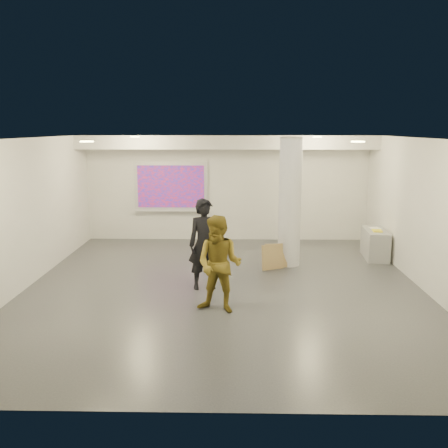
{
  "coord_description": "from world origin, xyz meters",
  "views": [
    {
      "loc": [
        0.21,
        -9.68,
        3.21
      ],
      "look_at": [
        0.0,
        0.4,
        1.25
      ],
      "focal_mm": 40.0,
      "sensor_mm": 36.0,
      "label": 1
    }
  ],
  "objects_px": {
    "woman": "(205,244)",
    "man": "(219,264)",
    "projection_screen": "(171,187)",
    "credenza": "(375,244)",
    "column": "(290,202)"
  },
  "relations": [
    {
      "from": "woman",
      "to": "man",
      "type": "xyz_separation_m",
      "value": [
        0.33,
        -1.28,
        -0.05
      ]
    },
    {
      "from": "projection_screen",
      "to": "credenza",
      "type": "distance_m",
      "value": 5.79
    },
    {
      "from": "credenza",
      "to": "woman",
      "type": "relative_size",
      "value": 0.67
    },
    {
      "from": "projection_screen",
      "to": "woman",
      "type": "height_order",
      "value": "projection_screen"
    },
    {
      "from": "column",
      "to": "credenza",
      "type": "height_order",
      "value": "column"
    },
    {
      "from": "credenza",
      "to": "man",
      "type": "relative_size",
      "value": 0.71
    },
    {
      "from": "credenza",
      "to": "woman",
      "type": "distance_m",
      "value": 4.82
    },
    {
      "from": "man",
      "to": "woman",
      "type": "bearing_deg",
      "value": 122.58
    },
    {
      "from": "projection_screen",
      "to": "woman",
      "type": "xyz_separation_m",
      "value": [
        1.23,
        -4.46,
        -0.61
      ]
    },
    {
      "from": "projection_screen",
      "to": "woman",
      "type": "distance_m",
      "value": 4.66
    },
    {
      "from": "credenza",
      "to": "man",
      "type": "xyz_separation_m",
      "value": [
        -3.77,
        -3.77,
        0.5
      ]
    },
    {
      "from": "column",
      "to": "projection_screen",
      "type": "xyz_separation_m",
      "value": [
        -3.1,
        2.65,
        0.03
      ]
    },
    {
      "from": "column",
      "to": "woman",
      "type": "bearing_deg",
      "value": -136.06
    },
    {
      "from": "credenza",
      "to": "woman",
      "type": "xyz_separation_m",
      "value": [
        -4.09,
        -2.49,
        0.56
      ]
    },
    {
      "from": "man",
      "to": "projection_screen",
      "type": "bearing_deg",
      "value": 123.49
    }
  ]
}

